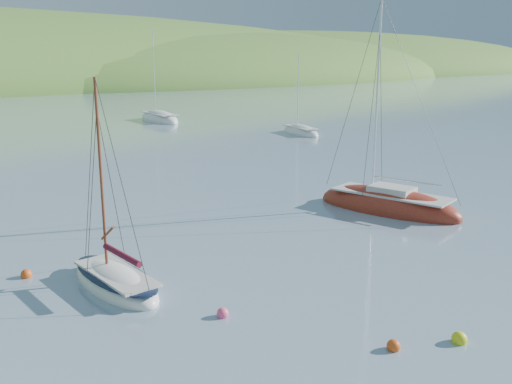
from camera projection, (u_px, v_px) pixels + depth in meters
ground at (356, 323)px, 19.40m from camera, size 700.00×700.00×0.00m
daysailer_white at (116, 282)px, 22.34m from camera, size 2.41×5.76×8.67m
sloop_red at (388, 207)px, 33.26m from camera, size 5.10×9.23×12.96m
distant_sloop_b at (159, 120)px, 77.47m from camera, size 3.91×9.61×13.44m
distant_sloop_d at (301, 132)px, 65.05m from camera, size 3.90×7.27×9.86m
mooring_buoys at (303, 280)px, 22.76m from camera, size 21.46×14.32×0.49m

